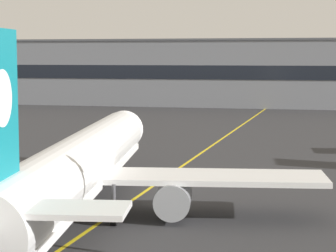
# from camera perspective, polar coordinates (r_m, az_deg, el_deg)

# --- Properties ---
(taxiway_centreline) EXTENTS (6.11, 179.92, 0.01)m
(taxiway_centreline) POSITION_cam_1_polar(r_m,az_deg,el_deg) (57.77, -0.29, -4.46)
(taxiway_centreline) COLOR yellow
(taxiway_centreline) RESTS_ON ground
(airliner_foreground) EXTENTS (32.36, 41.43, 11.65)m
(airliner_foreground) POSITION_cam_1_polar(r_m,az_deg,el_deg) (43.77, -7.65, -3.43)
(airliner_foreground) COLOR white
(airliner_foreground) RESTS_ON ground
(safety_cone_by_nose_gear) EXTENTS (0.44, 0.44, 0.55)m
(safety_cone_by_nose_gear) POSITION_cam_1_polar(r_m,az_deg,el_deg) (58.72, -1.34, -4.04)
(safety_cone_by_nose_gear) COLOR orange
(safety_cone_by_nose_gear) RESTS_ON ground
(terminal_building) EXTENTS (160.40, 12.40, 13.93)m
(terminal_building) POSITION_cam_1_polar(r_m,az_deg,el_deg) (139.10, 7.91, 4.51)
(terminal_building) COLOR gray
(terminal_building) RESTS_ON ground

